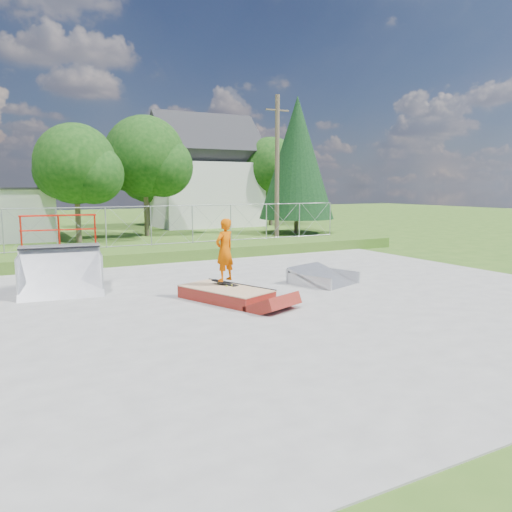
# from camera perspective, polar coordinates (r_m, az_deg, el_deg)

# --- Properties ---
(ground) EXTENTS (120.00, 120.00, 0.00)m
(ground) POSITION_cam_1_polar(r_m,az_deg,el_deg) (13.65, 0.87, -5.47)
(ground) COLOR #36601B
(ground) RESTS_ON ground
(concrete_pad) EXTENTS (20.00, 16.00, 0.04)m
(concrete_pad) POSITION_cam_1_polar(r_m,az_deg,el_deg) (13.64, 0.87, -5.39)
(concrete_pad) COLOR gray
(concrete_pad) RESTS_ON ground
(grass_berm) EXTENTS (24.00, 3.00, 0.50)m
(grass_berm) POSITION_cam_1_polar(r_m,az_deg,el_deg) (22.26, -11.10, 0.28)
(grass_berm) COLOR #36601B
(grass_berm) RESTS_ON ground
(grind_box) EXTENTS (2.13, 2.90, 0.39)m
(grind_box) POSITION_cam_1_polar(r_m,az_deg,el_deg) (13.89, -3.49, -4.43)
(grind_box) COLOR maroon
(grind_box) RESTS_ON concrete_pad
(quarter_pipe) EXTENTS (2.53, 2.22, 2.30)m
(quarter_pipe) POSITION_cam_1_polar(r_m,az_deg,el_deg) (15.67, -21.50, 0.01)
(quarter_pipe) COLOR #ADB1B6
(quarter_pipe) RESTS_ON concrete_pad
(flat_bank_ramp) EXTENTS (2.21, 2.28, 0.52)m
(flat_bank_ramp) POSITION_cam_1_polar(r_m,az_deg,el_deg) (16.38, 7.74, -2.34)
(flat_bank_ramp) COLOR #ADB1B6
(flat_bank_ramp) RESTS_ON concrete_pad
(skateboard) EXTENTS (0.62, 0.78, 0.13)m
(skateboard) POSITION_cam_1_polar(r_m,az_deg,el_deg) (14.24, -3.57, -3.14)
(skateboard) COLOR black
(skateboard) RESTS_ON grind_box
(skater) EXTENTS (0.76, 0.64, 1.77)m
(skater) POSITION_cam_1_polar(r_m,az_deg,el_deg) (14.10, -3.60, 0.40)
(skater) COLOR #DC5700
(skater) RESTS_ON grind_box
(chain_link_fence) EXTENTS (20.00, 0.06, 1.80)m
(chain_link_fence) POSITION_cam_1_polar(r_m,az_deg,el_deg) (23.09, -11.91, 3.40)
(chain_link_fence) COLOR #A0A3A8
(chain_link_fence) RESTS_ON grass_berm
(gable_house) EXTENTS (8.40, 6.08, 8.94)m
(gable_house) POSITION_cam_1_polar(r_m,az_deg,el_deg) (40.66, -5.94, 8.87)
(gable_house) COLOR silver
(gable_house) RESTS_ON ground
(utility_pole) EXTENTS (0.24, 0.24, 8.00)m
(utility_pole) POSITION_cam_1_polar(r_m,az_deg,el_deg) (27.43, 2.42, 9.70)
(utility_pole) COLOR brown
(utility_pole) RESTS_ON ground
(tree_left_near) EXTENTS (4.76, 4.48, 6.65)m
(tree_left_near) POSITION_cam_1_polar(r_m,az_deg,el_deg) (29.82, -19.40, 9.58)
(tree_left_near) COLOR brown
(tree_left_near) RESTS_ON ground
(tree_center) EXTENTS (5.44, 5.12, 7.60)m
(tree_center) POSITION_cam_1_polar(r_m,az_deg,el_deg) (32.78, -12.02, 10.73)
(tree_center) COLOR brown
(tree_center) RESTS_ON ground
(tree_right_far) EXTENTS (5.10, 4.80, 7.12)m
(tree_right_far) POSITION_cam_1_polar(r_m,az_deg,el_deg) (41.06, 2.15, 9.88)
(tree_right_far) COLOR brown
(tree_right_far) RESTS_ON ground
(tree_back_mid) EXTENTS (4.08, 3.84, 5.70)m
(tree_back_mid) POSITION_cam_1_polar(r_m,az_deg,el_deg) (41.15, -11.87, 8.45)
(tree_back_mid) COLOR brown
(tree_back_mid) RESTS_ON ground
(conifer_tree) EXTENTS (5.04, 5.04, 9.10)m
(conifer_tree) POSITION_cam_1_polar(r_m,az_deg,el_deg) (34.09, 4.71, 11.10)
(conifer_tree) COLOR brown
(conifer_tree) RESTS_ON ground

